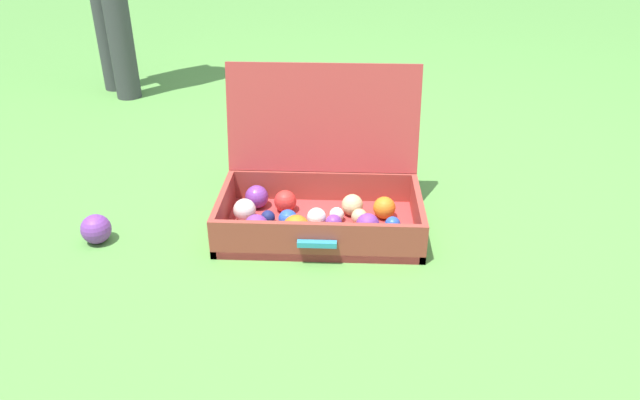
# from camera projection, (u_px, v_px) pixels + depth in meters

# --- Properties ---
(ground_plane) EXTENTS (16.00, 16.00, 0.00)m
(ground_plane) POSITION_uv_depth(u_px,v_px,m) (347.00, 238.00, 1.77)
(ground_plane) COLOR #569342
(open_suitcase) EXTENTS (0.61, 0.45, 0.46)m
(open_suitcase) POSITION_uv_depth(u_px,v_px,m) (317.00, 195.00, 1.80)
(open_suitcase) COLOR #B23838
(open_suitcase) RESTS_ON ground
(stray_ball_on_grass) EXTENTS (0.09, 0.09, 0.09)m
(stray_ball_on_grass) POSITION_uv_depth(u_px,v_px,m) (96.00, 229.00, 1.73)
(stray_ball_on_grass) COLOR purple
(stray_ball_on_grass) RESTS_ON ground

